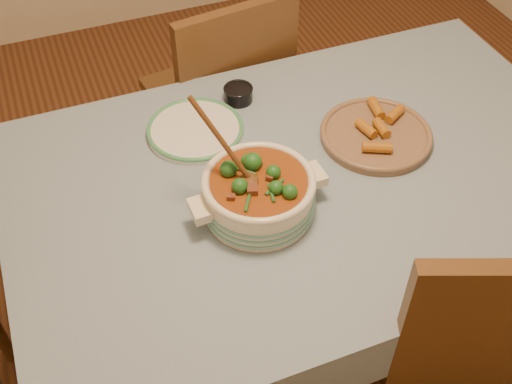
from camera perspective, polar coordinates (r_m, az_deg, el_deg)
floor at (r=2.37m, az=3.86°, el=-11.50°), size 4.50×4.50×0.00m
dining_table at (r=1.85m, az=4.86°, el=-0.35°), size 1.68×1.08×0.76m
stew_casserole at (r=1.63m, az=0.22°, el=0.04°), size 0.36×0.29×0.34m
white_plate at (r=1.90m, az=-5.42°, el=5.53°), size 0.37×0.37×0.03m
condiment_bowl at (r=2.01m, az=-1.58°, el=8.78°), size 0.10×0.10×0.05m
fried_plate at (r=1.90m, az=10.63°, el=5.15°), size 0.41×0.41×0.05m
chair_far at (r=2.41m, az=-2.85°, el=8.68°), size 0.50×0.50×0.95m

